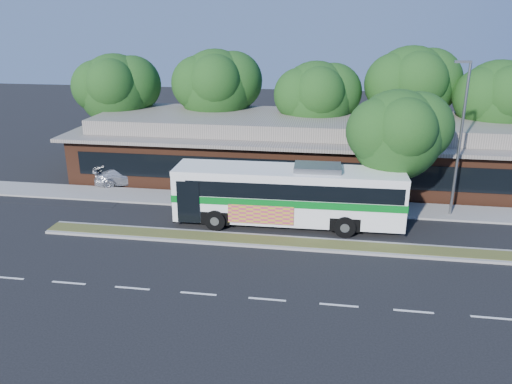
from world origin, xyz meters
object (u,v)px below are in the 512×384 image
at_px(transit_bus, 289,191).
at_px(sedan, 129,175).
at_px(sidewalk_tree, 403,133).
at_px(lamp_post, 460,136).

relative_size(transit_bus, sedan, 2.72).
relative_size(sedan, sidewalk_tree, 0.63).
xyz_separation_m(lamp_post, sedan, (-21.38, 2.84, -4.21)).
xyz_separation_m(lamp_post, sidewalk_tree, (-3.19, -0.42, 0.17)).
bearing_deg(sedan, transit_bus, -138.21).
distance_m(lamp_post, sidewalk_tree, 3.22).
height_order(lamp_post, transit_bus, lamp_post).
distance_m(transit_bus, sedan, 13.26).
bearing_deg(transit_bus, sedan, 153.72).
height_order(lamp_post, sedan, lamp_post).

